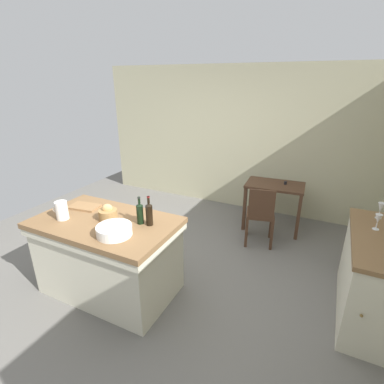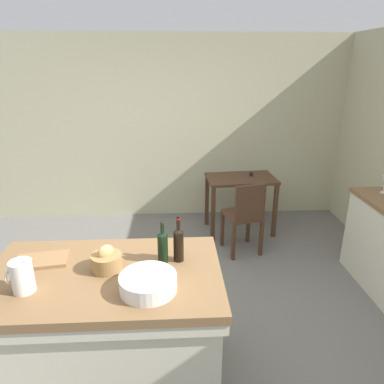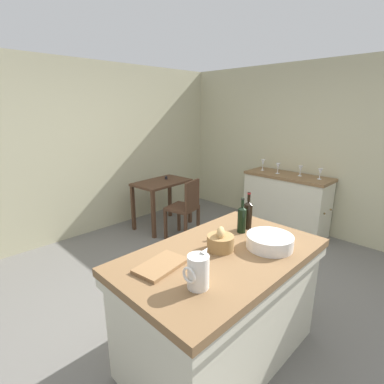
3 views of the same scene
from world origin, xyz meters
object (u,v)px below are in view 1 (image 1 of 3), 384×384
Objects in this scene: writing_desk at (274,192)px; pitcher at (62,210)px; wine_bottle_amber at (140,213)px; wooden_chair at (260,214)px; wine_glass_middle at (378,219)px; wine_bottle_dark at (149,214)px; wash_bowl at (114,230)px; island_table at (108,253)px; side_cabinet at (371,277)px; cutting_board at (85,207)px; wine_glass_right at (381,208)px; bread_basket at (108,214)px.

writing_desk is 3.82× the size of pitcher.
wine_bottle_amber reaches higher than writing_desk.
writing_desk is at bearing 54.76° from pitcher.
wooden_chair is 1.60m from wine_glass_middle.
wooden_chair is at bearing 63.78° from wine_bottle_dark.
wash_bowl is (-1.06, -2.59, 0.31)m from writing_desk.
island_table is at bearing -126.46° from wooden_chair.
wine_bottle_dark is (-2.16, -0.73, 0.58)m from side_cabinet.
cutting_board is at bearing 92.15° from pitcher.
pitcher reaches higher than writing_desk.
wine_bottle_amber is at bearing 16.67° from island_table.
pitcher is at bearing -154.22° from wine_glass_right.
wash_bowl reaches higher than island_table.
wooden_chair is (-0.06, -0.62, -0.14)m from writing_desk.
wine_bottle_dark reaches higher than wine_glass_middle.
wooden_chair is 3.05× the size of wine_bottle_amber.
cutting_board reaches higher than island_table.
cutting_board reaches higher than side_cabinet.
wine_glass_right is (3.11, 1.50, 0.04)m from pitcher.
side_cabinet is at bearing -90.98° from wine_glass_right.
wine_glass_middle is 0.91× the size of wine_glass_right.
wooden_chair is 4.58× the size of bread_basket.
writing_desk is 2.69× the size of wash_bowl.
island_table is at bearing -19.55° from cutting_board.
writing_desk is at bearing 132.65° from wine_glass_middle.
wine_bottle_dark is (-0.87, -2.26, 0.39)m from writing_desk.
side_cabinet is 0.75m from wine_glass_right.
pitcher is 0.51m from bread_basket.
wine_glass_right is (2.65, 1.29, 0.07)m from bread_basket.
side_cabinet is at bearing -33.80° from wooden_chair.
side_cabinet is (2.66, 0.87, -0.03)m from island_table.
cutting_board is 1.92× the size of wine_glass_right.
writing_desk is at bearing 130.26° from side_cabinet.
cutting_board is at bearing 154.66° from wash_bowl.
wash_bowl is (-1.00, -1.97, 0.45)m from wooden_chair.
wine_bottle_dark is at bearing -116.22° from wooden_chair.
side_cabinet is at bearing 17.33° from bread_basket.
side_cabinet is 3.22m from cutting_board.
pitcher is 1.22× the size of bread_basket.
writing_desk is 3.16m from pitcher.
wine_bottle_dark is 0.11m from wine_bottle_amber.
side_cabinet is at bearing 24.36° from wash_bowl.
wash_bowl is 1.00× the size of cutting_board.
cutting_board is 0.85m from wine_bottle_amber.
cutting_board reaches higher than wooden_chair.
wine_glass_right reaches higher than side_cabinet.
pitcher is 0.81× the size of wine_bottle_amber.
wine_bottle_amber is (-0.92, -1.65, 0.53)m from wooden_chair.
cutting_board is 3.34m from wine_glass_right.
island_table is at bearing 21.26° from pitcher.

